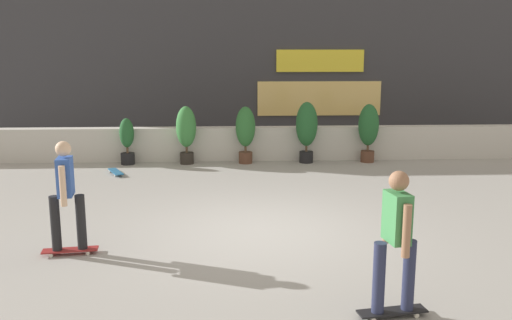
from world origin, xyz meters
TOP-DOWN VIEW (x-y plane):
  - ground_plane at (0.00, 0.00)m, footprint 48.00×48.00m
  - planter_wall at (0.00, 6.00)m, footprint 18.00×0.40m
  - building_backdrop at (0.00, 10.00)m, footprint 20.00×2.08m
  - potted_plant_0 at (-3.18, 5.55)m, footprint 0.37×0.37m
  - potted_plant_1 at (-1.63, 5.55)m, footprint 0.52×0.52m
  - potted_plant_2 at (-0.08, 5.55)m, footprint 0.51×0.51m
  - potted_plant_3 at (1.53, 5.55)m, footprint 0.57×0.57m
  - potted_plant_4 at (3.18, 5.55)m, footprint 0.54×0.54m
  - skater_far_left at (-2.87, -0.95)m, footprint 0.82×0.56m
  - skater_by_wall_right at (1.33, -3.10)m, footprint 0.82×0.55m
  - skateboard_near_camera at (-3.27, 4.38)m, footprint 0.52×0.81m

SIDE VIEW (x-z plane):
  - ground_plane at x=0.00m, z-range 0.00..0.00m
  - skateboard_near_camera at x=-3.27m, z-range 0.02..0.10m
  - planter_wall at x=0.00m, z-range 0.00..0.90m
  - potted_plant_0 at x=-3.18m, z-range 0.04..1.26m
  - potted_plant_2 at x=-0.08m, z-range 0.12..1.63m
  - potted_plant_1 at x=-1.63m, z-range 0.13..1.64m
  - potted_plant_4 at x=3.18m, z-range 0.13..1.68m
  - skater_far_left at x=-2.87m, z-range 0.09..1.79m
  - skater_by_wall_right at x=1.33m, z-range 0.09..1.79m
  - potted_plant_3 at x=1.53m, z-range 0.14..1.76m
  - building_backdrop at x=0.00m, z-range 0.00..6.50m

